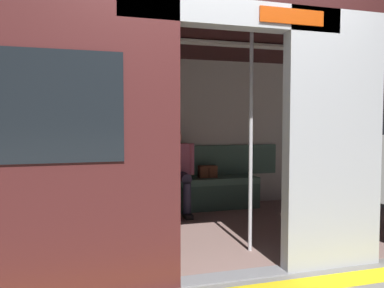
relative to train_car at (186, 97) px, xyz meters
The scene contains 8 objects.
ground_plane 1.95m from the train_car, 92.55° to the left, with size 60.00×60.00×0.00m, color gray.
train_car is the anchor object (origin of this frame).
bench_seat 1.59m from the train_car, 92.92° to the right, with size 2.59×0.44×0.45m.
person_seated 1.33m from the train_car, 96.75° to the right, with size 0.55×0.68×1.18m.
handbag 1.62m from the train_car, 118.81° to the right, with size 0.26×0.15×0.17m.
book 1.53m from the train_car, 76.65° to the right, with size 0.15×0.22×0.03m, color silver.
grab_pole_door 0.91m from the train_car, 64.95° to the left, with size 0.04×0.04×2.16m, color silver.
grab_pole_far 0.94m from the train_car, 122.49° to the left, with size 0.04×0.04×2.16m, color silver.
Camera 1 is at (1.12, 2.73, 1.24)m, focal length 34.78 mm.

